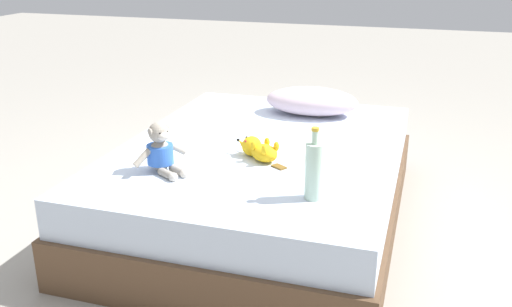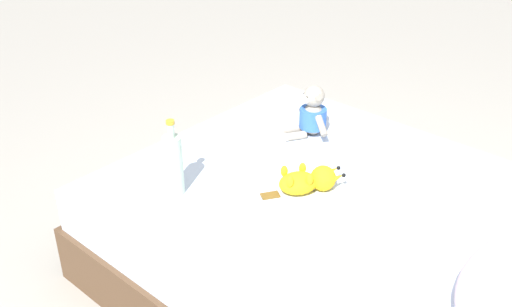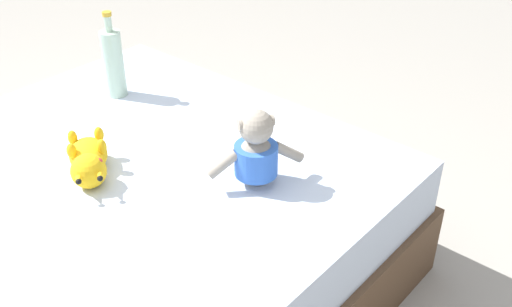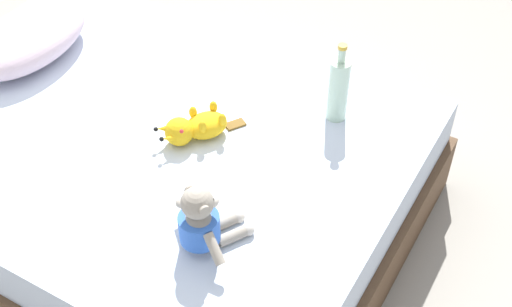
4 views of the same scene
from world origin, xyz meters
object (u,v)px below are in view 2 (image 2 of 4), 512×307
at_px(bed, 356,254).
at_px(plush_yellow_creature, 309,180).
at_px(plush_monkey, 311,115).
at_px(glass_bottle, 174,164).

xyz_separation_m(bed, plush_yellow_creature, (0.05, -0.21, 0.27)).
relative_size(plush_monkey, glass_bottle, 0.85).
bearing_deg(plush_yellow_creature, plush_monkey, -143.20).
bearing_deg(bed, plush_yellow_creature, -77.69).
height_order(plush_yellow_creature, glass_bottle, glass_bottle).
height_order(plush_monkey, glass_bottle, glass_bottle).
relative_size(bed, plush_yellow_creature, 6.46).
distance_m(bed, glass_bottle, 0.79).
bearing_deg(glass_bottle, bed, 124.14).
height_order(bed, plush_yellow_creature, plush_yellow_creature).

